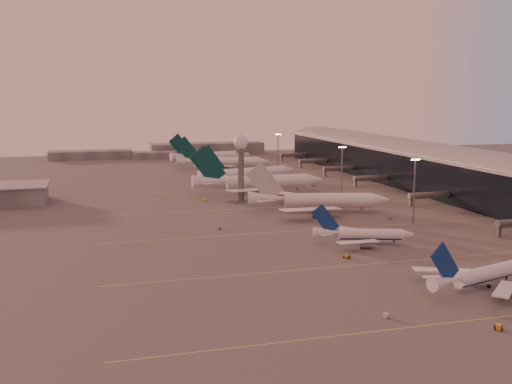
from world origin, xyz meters
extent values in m
plane|color=#5A5757|center=(0.00, 0.00, 0.00)|extent=(700.00, 700.00, 0.00)
cube|color=#E8E351|center=(30.00, 10.00, 0.01)|extent=(180.00, 0.25, 0.02)
cube|color=#E8E351|center=(30.00, 55.00, 0.01)|extent=(180.00, 0.25, 0.02)
cube|color=#E8E351|center=(30.00, 100.00, 0.01)|extent=(180.00, 0.25, 0.02)
cube|color=#E8E351|center=(30.00, 150.00, 0.01)|extent=(180.00, 0.25, 0.02)
cube|color=black|center=(108.00, 110.00, 9.00)|extent=(36.00, 360.00, 18.00)
cylinder|color=gray|center=(108.00, 110.00, 18.00)|extent=(10.08, 360.00, 10.08)
cube|color=gray|center=(108.00, 110.00, 18.20)|extent=(40.00, 362.00, 0.80)
cube|color=#5A5D62|center=(72.00, 28.00, 2.20)|extent=(1.20, 1.20, 4.40)
cylinder|color=#5A5D62|center=(82.00, 86.00, 4.50)|extent=(22.00, 2.80, 2.80)
cube|color=#5A5D62|center=(72.00, 86.00, 2.20)|extent=(1.20, 1.20, 4.40)
cylinder|color=#5A5D62|center=(82.00, 142.00, 4.50)|extent=(22.00, 2.80, 2.80)
cube|color=#5A5D62|center=(72.00, 142.00, 2.20)|extent=(1.20, 1.20, 4.40)
cylinder|color=#5A5D62|center=(82.00, 184.00, 4.50)|extent=(22.00, 2.80, 2.80)
cube|color=#5A5D62|center=(72.00, 184.00, 2.20)|extent=(1.20, 1.20, 4.40)
cylinder|color=#5A5D62|center=(82.00, 226.00, 4.50)|extent=(22.00, 2.80, 2.80)
cube|color=#5A5D62|center=(72.00, 226.00, 2.20)|extent=(1.20, 1.20, 4.40)
cylinder|color=#5A5D62|center=(82.00, 266.00, 4.50)|extent=(22.00, 2.80, 2.80)
cube|color=#5A5D62|center=(72.00, 266.00, 2.20)|extent=(1.20, 1.20, 4.40)
cylinder|color=#5A5D62|center=(5.00, 120.00, 11.00)|extent=(2.60, 2.60, 22.00)
cylinder|color=#5A5D62|center=(5.00, 120.00, 22.50)|extent=(5.20, 5.20, 1.20)
sphere|color=white|center=(5.00, 120.00, 26.40)|extent=(6.40, 6.40, 6.40)
cylinder|color=#5A5D62|center=(5.00, 120.00, 30.10)|extent=(0.16, 0.16, 2.00)
cylinder|color=#5A5D62|center=(55.00, 55.00, 12.50)|extent=(0.56, 0.56, 25.00)
cube|color=#5A5D62|center=(55.00, 55.00, 24.50)|extent=(3.60, 0.25, 0.25)
sphere|color=#FFEABF|center=(53.50, 55.00, 24.10)|extent=(0.56, 0.56, 0.56)
sphere|color=#FFEABF|center=(54.50, 55.00, 24.10)|extent=(0.56, 0.56, 0.56)
sphere|color=#FFEABF|center=(55.50, 55.00, 24.10)|extent=(0.56, 0.56, 0.56)
sphere|color=#FFEABF|center=(56.50, 55.00, 24.10)|extent=(0.56, 0.56, 0.56)
cylinder|color=#5A5D62|center=(50.00, 110.00, 12.50)|extent=(0.56, 0.56, 25.00)
cube|color=#5A5D62|center=(50.00, 110.00, 24.50)|extent=(3.60, 0.25, 0.25)
sphere|color=#FFEABF|center=(48.50, 110.00, 24.10)|extent=(0.56, 0.56, 0.56)
sphere|color=#FFEABF|center=(49.50, 110.00, 24.10)|extent=(0.56, 0.56, 0.56)
sphere|color=#FFEABF|center=(50.50, 110.00, 24.10)|extent=(0.56, 0.56, 0.56)
sphere|color=#FFEABF|center=(51.50, 110.00, 24.10)|extent=(0.56, 0.56, 0.56)
cylinder|color=#5A5D62|center=(48.00, 200.00, 12.50)|extent=(0.56, 0.56, 25.00)
cube|color=#5A5D62|center=(48.00, 200.00, 24.50)|extent=(3.60, 0.25, 0.25)
sphere|color=#FFEABF|center=(46.50, 200.00, 24.10)|extent=(0.56, 0.56, 0.56)
sphere|color=#FFEABF|center=(47.50, 200.00, 24.10)|extent=(0.56, 0.56, 0.56)
sphere|color=#FFEABF|center=(48.50, 200.00, 24.10)|extent=(0.56, 0.56, 0.56)
sphere|color=#FFEABF|center=(49.50, 200.00, 24.10)|extent=(0.56, 0.56, 0.56)
cube|color=slate|center=(-60.00, 320.00, 3.00)|extent=(60.00, 18.00, 6.00)
cube|color=slate|center=(30.00, 330.00, 4.50)|extent=(90.00, 20.00, 9.00)
cube|color=slate|center=(-10.00, 310.00, 2.50)|extent=(40.00, 15.00, 5.00)
cylinder|color=white|center=(34.20, -16.41, 3.00)|extent=(21.77, 9.62, 3.68)
cylinder|color=navy|center=(34.20, -16.41, 2.17)|extent=(21.06, 8.51, 2.65)
cone|color=white|center=(19.49, -20.73, 3.46)|extent=(9.73, 6.08, 3.68)
cube|color=white|center=(31.67, -26.59, 2.36)|extent=(13.70, 13.52, 1.16)
cylinder|color=slate|center=(33.59, -23.79, 0.68)|extent=(4.69, 3.47, 2.39)
cube|color=slate|center=(33.59, -23.79, 1.71)|extent=(0.35, 0.31, 1.47)
cube|color=white|center=(26.56, -9.22, 2.36)|extent=(16.04, 6.69, 1.16)
cylinder|color=slate|center=(29.69, -10.53, 0.68)|extent=(4.69, 3.47, 2.39)
cube|color=slate|center=(29.69, -10.53, 1.71)|extent=(0.35, 0.31, 1.47)
cube|color=navy|center=(19.06, -20.86, 8.01)|extent=(9.78, 3.17, 10.96)
cube|color=white|center=(20.70, -24.74, 3.55)|extent=(4.15, 3.98, 0.24)
cube|color=white|center=(18.34, -16.71, 3.55)|extent=(4.39, 2.25, 0.24)
cylinder|color=black|center=(42.08, -14.09, 0.48)|extent=(0.48, 0.48, 0.97)
cylinder|color=black|center=(31.93, -14.86, 0.53)|extent=(1.16, 0.76, 1.06)
cylinder|color=black|center=(33.13, -18.94, 0.53)|extent=(1.16, 0.76, 1.06)
cylinder|color=white|center=(25.82, 31.42, 2.79)|extent=(20.15, 9.45, 3.42)
cylinder|color=navy|center=(25.82, 31.42, 2.02)|extent=(19.47, 8.42, 2.46)
cone|color=white|center=(37.21, 27.72, 2.79)|extent=(4.75, 4.45, 3.42)
cone|color=white|center=(12.26, 35.82, 3.22)|extent=(9.06, 5.85, 3.42)
cube|color=white|center=(18.53, 24.94, 2.19)|extent=(14.89, 5.84, 1.07)
cylinder|color=slate|center=(21.47, 26.08, 0.63)|extent=(4.38, 3.31, 2.22)
cube|color=slate|center=(21.47, 26.08, 1.59)|extent=(0.33, 0.30, 1.37)
cube|color=white|center=(23.73, 40.94, 2.19)|extent=(12.51, 12.78, 1.07)
cylinder|color=slate|center=(25.44, 38.29, 0.63)|extent=(4.38, 3.31, 2.22)
cube|color=slate|center=(25.44, 38.29, 1.59)|extent=(0.33, 0.30, 1.37)
cube|color=navy|center=(11.86, 35.95, 7.44)|extent=(9.02, 3.20, 10.19)
cube|color=white|center=(11.09, 32.12, 3.30)|extent=(4.05, 1.98, 0.22)
cube|color=white|center=(13.49, 39.51, 3.30)|extent=(3.81, 3.75, 0.22)
cylinder|color=black|center=(33.07, 29.06, 0.45)|extent=(0.45, 0.45, 0.90)
cylinder|color=black|center=(24.89, 33.80, 0.49)|extent=(1.08, 0.73, 0.99)
cylinder|color=black|center=(23.67, 30.04, 0.49)|extent=(1.08, 0.73, 0.99)
cylinder|color=white|center=(32.90, 84.09, 3.90)|extent=(36.18, 14.82, 5.62)
cylinder|color=white|center=(32.90, 84.09, 2.63)|extent=(35.07, 13.11, 4.05)
cone|color=white|center=(53.62, 78.48, 3.90)|extent=(8.19, 7.24, 5.62)
cone|color=white|center=(8.27, 90.76, 4.60)|extent=(16.02, 9.36, 5.62)
cube|color=white|center=(20.53, 71.95, 2.91)|extent=(26.49, 11.57, 1.67)
cylinder|color=slate|center=(25.65, 74.22, 0.63)|extent=(7.67, 5.34, 3.65)
cube|color=slate|center=(25.65, 74.22, 1.93)|extent=(0.32, 0.29, 2.25)
cube|color=white|center=(28.34, 100.81, 2.91)|extent=(22.92, 22.01, 1.67)
cylinder|color=slate|center=(31.62, 96.26, 0.63)|extent=(7.67, 5.34, 3.65)
cube|color=slate|center=(31.62, 96.26, 1.93)|extent=(0.32, 0.29, 2.25)
cube|color=#AFB2B7|center=(7.54, 90.95, 11.24)|extent=(15.12, 4.38, 16.67)
cube|color=white|center=(6.16, 84.12, 4.74)|extent=(7.33, 3.87, 0.23)
cube|color=white|center=(9.80, 97.55, 4.74)|extent=(6.96, 6.54, 0.23)
cylinder|color=black|center=(46.09, 80.52, 0.45)|extent=(0.45, 0.45, 0.91)
cylinder|color=black|center=(30.62, 86.77, 0.50)|extent=(1.08, 0.70, 1.00)
cylinder|color=black|center=(29.58, 82.92, 0.50)|extent=(1.08, 0.70, 1.00)
cylinder|color=white|center=(22.24, 135.87, 4.55)|extent=(40.29, 9.13, 6.44)
cylinder|color=white|center=(22.24, 135.87, 3.10)|extent=(39.37, 7.28, 4.64)
cone|color=white|center=(46.02, 134.26, 4.55)|extent=(8.15, 6.95, 6.44)
cone|color=white|center=(-6.05, 137.79, 5.36)|extent=(17.15, 7.56, 6.44)
cube|color=white|center=(11.28, 119.77, 3.43)|extent=(29.22, 17.99, 1.91)
cylinder|color=slate|center=(16.43, 123.41, 0.78)|extent=(8.00, 4.70, 4.19)
cube|color=slate|center=(16.43, 123.41, 2.30)|extent=(0.35, 0.30, 2.58)
cube|color=white|center=(13.55, 153.30, 3.43)|extent=(28.18, 21.02, 1.91)
cylinder|color=slate|center=(18.16, 149.01, 0.78)|extent=(8.00, 4.70, 4.19)
cube|color=slate|center=(18.16, 149.01, 2.30)|extent=(0.35, 0.30, 2.58)
cube|color=#08383A|center=(-6.88, 137.85, 13.05)|extent=(17.71, 1.59, 19.07)
cube|color=white|center=(-6.85, 130.10, 5.52)|extent=(8.25, 5.60, 0.28)
cube|color=white|center=(-5.81, 145.52, 5.52)|extent=(8.15, 6.37, 0.28)
cylinder|color=black|center=(37.38, 134.85, 0.56)|extent=(0.56, 0.56, 1.11)
cylinder|color=black|center=(19.19, 138.53, 0.61)|extent=(1.26, 0.64, 1.22)
cylinder|color=black|center=(18.86, 133.65, 0.61)|extent=(1.26, 0.64, 1.22)
cylinder|color=white|center=(26.19, 172.46, 4.15)|extent=(36.74, 14.56, 5.87)
cylinder|color=white|center=(26.19, 172.46, 2.83)|extent=(35.63, 12.79, 4.23)
cone|color=white|center=(47.26, 177.75, 4.15)|extent=(8.26, 7.41, 5.87)
cone|color=white|center=(1.13, 166.17, 4.88)|extent=(16.24, 9.41, 5.87)
cube|color=white|center=(21.22, 155.42, 3.12)|extent=(23.72, 22.26, 1.74)
cylinder|color=slate|center=(24.65, 160.02, 0.71)|extent=(7.76, 5.42, 3.82)
cube|color=slate|center=(24.65, 160.02, 2.10)|extent=(0.36, 0.32, 2.35)
cube|color=white|center=(13.76, 185.13, 3.12)|extent=(27.13, 12.30, 1.74)
cylinder|color=slate|center=(18.96, 182.70, 0.71)|extent=(7.76, 5.42, 3.82)
cube|color=slate|center=(18.96, 182.70, 2.10)|extent=(0.36, 0.32, 2.35)
cube|color=#08383A|center=(0.39, 165.98, 11.90)|extent=(15.75, 4.28, 17.38)
cube|color=white|center=(2.59, 159.27, 5.03)|extent=(7.09, 6.56, 0.25)
cube|color=white|center=(-0.84, 172.94, 5.03)|extent=(7.44, 4.04, 0.25)
cylinder|color=black|center=(39.60, 175.83, 0.51)|extent=(0.51, 0.51, 1.01)
cylinder|color=black|center=(22.80, 173.90, 0.56)|extent=(1.20, 0.76, 1.11)
cylinder|color=black|center=(23.88, 169.58, 0.56)|extent=(1.20, 0.76, 1.11)
cylinder|color=white|center=(24.70, 228.81, 4.13)|extent=(36.61, 13.46, 5.84)
cylinder|color=white|center=(24.70, 228.81, 2.81)|extent=(35.55, 11.70, 4.20)
cone|color=white|center=(45.80, 224.18, 4.13)|extent=(8.09, 7.20, 5.84)
cone|color=white|center=(-0.39, 234.32, 4.86)|extent=(16.08, 8.95, 5.84)
cube|color=white|center=(12.73, 215.85, 3.11)|extent=(26.95, 12.94, 1.73)
cylinder|color=slate|center=(17.83, 218.42, 0.70)|extent=(7.66, 5.21, 3.79)
cube|color=slate|center=(17.83, 218.42, 2.08)|extent=(0.35, 0.31, 2.34)
cube|color=white|center=(19.25, 245.59, 3.11)|extent=(23.96, 21.66, 1.73)
cylinder|color=slate|center=(22.81, 241.13, 0.70)|extent=(7.66, 5.21, 3.79)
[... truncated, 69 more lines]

